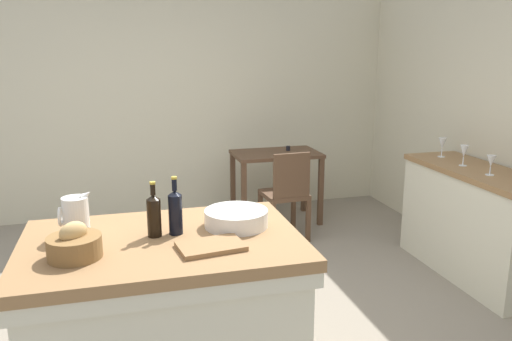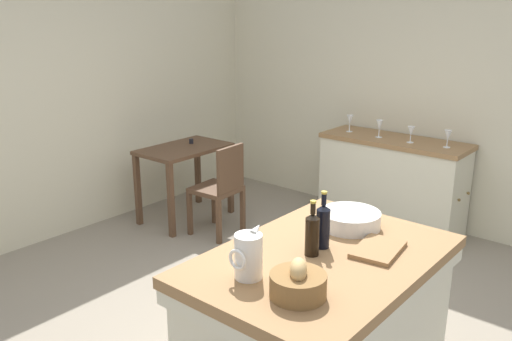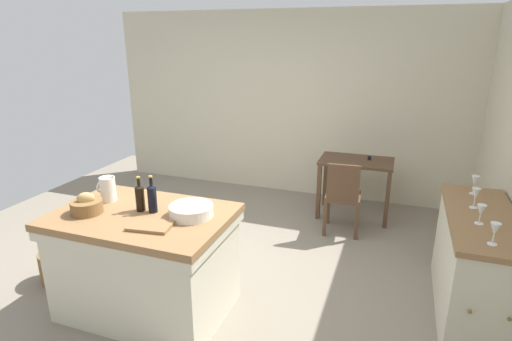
{
  "view_description": "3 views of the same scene",
  "coord_description": "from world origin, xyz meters",
  "px_view_note": "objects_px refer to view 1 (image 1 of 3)",
  "views": [
    {
      "loc": [
        -0.48,
        -3.1,
        1.83
      ],
      "look_at": [
        0.43,
        0.27,
        0.99
      ],
      "focal_mm": 35.9,
      "sensor_mm": 36.0,
      "label": 1
    },
    {
      "loc": [
        -2.39,
        -1.94,
        2.07
      ],
      "look_at": [
        0.35,
        0.36,
        0.99
      ],
      "focal_mm": 37.37,
      "sensor_mm": 36.0,
      "label": 2
    },
    {
      "loc": [
        1.57,
        -3.14,
        2.22
      ],
      "look_at": [
        0.31,
        0.39,
        1.0
      ],
      "focal_mm": 28.78,
      "sensor_mm": 36.0,
      "label": 3
    }
  ],
  "objects_px": {
    "wooden_chair": "(286,193)",
    "wine_glass_right": "(442,144)",
    "side_cabinet": "(475,223)",
    "wine_bottle_amber": "(154,214)",
    "wine_glass_left": "(491,162)",
    "cutting_board": "(211,246)",
    "bread_basket": "(74,245)",
    "pitcher": "(76,217)",
    "wash_bowl": "(236,218)",
    "wine_glass_middle": "(464,152)",
    "wine_bottle_dark": "(175,211)",
    "island_table": "(166,312)",
    "writing_desk": "(276,164)"
  },
  "relations": [
    {
      "from": "pitcher",
      "to": "wine_glass_middle",
      "type": "bearing_deg",
      "value": 16.5
    },
    {
      "from": "island_table",
      "to": "wine_glass_middle",
      "type": "distance_m",
      "value": 2.75
    },
    {
      "from": "wine_bottle_dark",
      "to": "wine_bottle_amber",
      "type": "bearing_deg",
      "value": -175.65
    },
    {
      "from": "side_cabinet",
      "to": "writing_desk",
      "type": "distance_m",
      "value": 2.07
    },
    {
      "from": "wooden_chair",
      "to": "wine_glass_middle",
      "type": "xyz_separation_m",
      "value": [
        1.18,
        -0.99,
        0.53
      ]
    },
    {
      "from": "wooden_chair",
      "to": "wine_glass_left",
      "type": "distance_m",
      "value": 1.84
    },
    {
      "from": "cutting_board",
      "to": "wine_bottle_amber",
      "type": "xyz_separation_m",
      "value": [
        -0.25,
        0.24,
        0.11
      ]
    },
    {
      "from": "cutting_board",
      "to": "wine_glass_left",
      "type": "bearing_deg",
      "value": 20.86
    },
    {
      "from": "side_cabinet",
      "to": "wine_bottle_amber",
      "type": "xyz_separation_m",
      "value": [
        -2.59,
        -0.81,
        0.56
      ]
    },
    {
      "from": "side_cabinet",
      "to": "wine_glass_left",
      "type": "xyz_separation_m",
      "value": [
        -0.06,
        -0.18,
        0.55
      ]
    },
    {
      "from": "wash_bowl",
      "to": "wine_glass_right",
      "type": "relative_size",
      "value": 2.02
    },
    {
      "from": "island_table",
      "to": "cutting_board",
      "type": "height_order",
      "value": "cutting_board"
    },
    {
      "from": "writing_desk",
      "to": "pitcher",
      "type": "bearing_deg",
      "value": -126.87
    },
    {
      "from": "island_table",
      "to": "wash_bowl",
      "type": "bearing_deg",
      "value": 11.6
    },
    {
      "from": "wash_bowl",
      "to": "wooden_chair",
      "type": "bearing_deg",
      "value": 64.11
    },
    {
      "from": "wooden_chair",
      "to": "wash_bowl",
      "type": "xyz_separation_m",
      "value": [
        -0.93,
        -1.91,
        0.46
      ]
    },
    {
      "from": "writing_desk",
      "to": "wine_bottle_dark",
      "type": "height_order",
      "value": "wine_bottle_dark"
    },
    {
      "from": "island_table",
      "to": "wine_glass_left",
      "type": "relative_size",
      "value": 9.2
    },
    {
      "from": "wine_bottle_amber",
      "to": "wine_glass_right",
      "type": "height_order",
      "value": "wine_bottle_amber"
    },
    {
      "from": "wine_bottle_amber",
      "to": "wine_glass_middle",
      "type": "xyz_separation_m",
      "value": [
        2.54,
        0.96,
        0.0
      ]
    },
    {
      "from": "wash_bowl",
      "to": "bread_basket",
      "type": "xyz_separation_m",
      "value": [
        -0.81,
        -0.22,
        0.02
      ]
    },
    {
      "from": "wine_glass_middle",
      "to": "island_table",
      "type": "bearing_deg",
      "value": -158.25
    },
    {
      "from": "writing_desk",
      "to": "wine_bottle_dark",
      "type": "bearing_deg",
      "value": -117.87
    },
    {
      "from": "writing_desk",
      "to": "wine_bottle_amber",
      "type": "bearing_deg",
      "value": -119.71
    },
    {
      "from": "bread_basket",
      "to": "wine_glass_middle",
      "type": "relative_size",
      "value": 1.45
    },
    {
      "from": "wooden_chair",
      "to": "wine_glass_middle",
      "type": "bearing_deg",
      "value": -40.09
    },
    {
      "from": "wooden_chair",
      "to": "wine_glass_left",
      "type": "height_order",
      "value": "wine_glass_left"
    },
    {
      "from": "wine_glass_right",
      "to": "wine_glass_left",
      "type": "bearing_deg",
      "value": -93.55
    },
    {
      "from": "wash_bowl",
      "to": "side_cabinet",
      "type": "bearing_deg",
      "value": 19.72
    },
    {
      "from": "side_cabinet",
      "to": "pitcher",
      "type": "distance_m",
      "value": 3.11
    },
    {
      "from": "cutting_board",
      "to": "wine_glass_middle",
      "type": "bearing_deg",
      "value": 27.54
    },
    {
      "from": "bread_basket",
      "to": "wine_bottle_dark",
      "type": "relative_size",
      "value": 0.81
    },
    {
      "from": "pitcher",
      "to": "wine_bottle_dark",
      "type": "relative_size",
      "value": 0.83
    },
    {
      "from": "wine_bottle_dark",
      "to": "wine_glass_right",
      "type": "distance_m",
      "value": 2.79
    },
    {
      "from": "wine_glass_middle",
      "to": "wine_bottle_dark",
      "type": "bearing_deg",
      "value": -158.71
    },
    {
      "from": "side_cabinet",
      "to": "wine_bottle_dark",
      "type": "height_order",
      "value": "wine_bottle_dark"
    },
    {
      "from": "island_table",
      "to": "writing_desk",
      "type": "xyz_separation_m",
      "value": [
        1.4,
        2.56,
        0.15
      ]
    },
    {
      "from": "bread_basket",
      "to": "wine_glass_middle",
      "type": "height_order",
      "value": "wine_glass_middle"
    },
    {
      "from": "island_table",
      "to": "pitcher",
      "type": "bearing_deg",
      "value": 162.32
    },
    {
      "from": "cutting_board",
      "to": "wine_glass_right",
      "type": "height_order",
      "value": "wine_glass_right"
    },
    {
      "from": "writing_desk",
      "to": "wine_glass_left",
      "type": "xyz_separation_m",
      "value": [
        1.1,
        -1.88,
        0.37
      ]
    },
    {
      "from": "writing_desk",
      "to": "cutting_board",
      "type": "xyz_separation_m",
      "value": [
        -1.19,
        -2.75,
        0.27
      ]
    },
    {
      "from": "wooden_chair",
      "to": "wine_glass_right",
      "type": "xyz_separation_m",
      "value": [
        1.22,
        -0.64,
        0.53
      ]
    },
    {
      "from": "wine_glass_middle",
      "to": "wooden_chair",
      "type": "bearing_deg",
      "value": 139.91
    },
    {
      "from": "bread_basket",
      "to": "cutting_board",
      "type": "relative_size",
      "value": 0.79
    },
    {
      "from": "wooden_chair",
      "to": "wine_glass_left",
      "type": "xyz_separation_m",
      "value": [
        1.17,
        -1.31,
        0.52
      ]
    },
    {
      "from": "wine_glass_right",
      "to": "side_cabinet",
      "type": "bearing_deg",
      "value": -88.18
    },
    {
      "from": "wine_bottle_amber",
      "to": "wine_glass_left",
      "type": "xyz_separation_m",
      "value": [
        2.54,
        0.63,
        -0.01
      ]
    },
    {
      "from": "side_cabinet",
      "to": "wine_bottle_amber",
      "type": "distance_m",
      "value": 2.78
    },
    {
      "from": "wine_glass_left",
      "to": "wooden_chair",
      "type": "bearing_deg",
      "value": 131.79
    }
  ]
}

